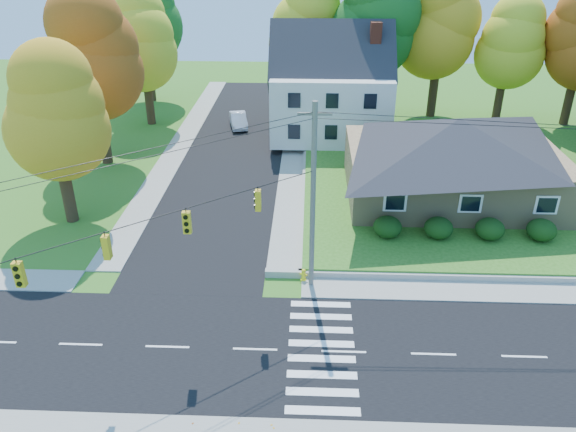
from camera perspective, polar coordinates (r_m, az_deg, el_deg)
ground at (r=26.04m, az=5.69°, el=-13.59°), size 120.00×120.00×0.00m
road_main at (r=26.03m, az=5.69°, el=-13.57°), size 90.00×8.00×0.02m
road_cross at (r=49.09m, az=-5.20°, el=7.05°), size 8.00×44.00×0.02m
sidewalk_north at (r=29.96m, az=5.24°, el=-7.24°), size 90.00×2.00×0.08m
lawn at (r=46.34m, az=20.73°, el=4.38°), size 30.00×30.00×0.50m
ranch_house at (r=39.40m, az=16.54°, el=5.83°), size 14.60×10.60×5.40m
colonial_house at (r=49.24m, az=4.41°, el=12.73°), size 10.40×8.40×9.60m
hedge_row at (r=34.68m, az=17.46°, el=-1.21°), size 10.70×1.70×1.27m
traffic_infrastructure at (r=24.15m, az=5.74°, el=-2.19°), size 38.10×10.66×10.00m
tree_lot_0 at (r=54.32m, az=2.11°, el=18.20°), size 6.72×6.72×12.51m
tree_lot_1 at (r=53.44m, az=8.96°, el=19.17°), size 7.84×7.84×14.60m
tree_lot_2 at (r=55.47m, az=15.29°, el=18.19°), size 7.28×7.28×13.56m
tree_lot_3 at (r=56.30m, az=21.52°, el=16.07°), size 6.16×6.16×11.47m
tree_west_0 at (r=36.48m, az=-22.88°, el=9.60°), size 6.16×6.16×11.47m
tree_west_1 at (r=45.50m, az=-19.38°, el=15.12°), size 7.28×7.28×13.56m
tree_west_2 at (r=54.62m, az=-14.59°, el=16.90°), size 6.72×6.72×12.51m
tree_west_3 at (r=62.57m, az=-14.56°, el=19.38°), size 7.84×7.84×14.60m
white_car at (r=53.88m, az=-5.05°, el=9.69°), size 2.26×4.26×1.34m
fire_hydrant at (r=30.25m, az=1.59°, el=-6.04°), size 0.42×0.33×0.74m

